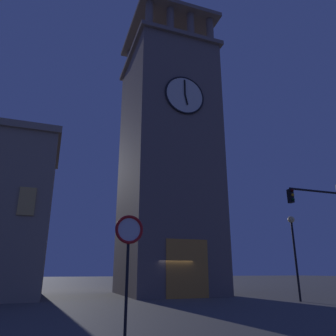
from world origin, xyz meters
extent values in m
plane|color=#56544F|center=(0.00, 0.00, 0.00)|extent=(200.00, 200.00, 0.00)
cube|color=#75665B|center=(-0.86, -3.34, 10.90)|extent=(7.27, 8.55, 21.79)
cube|color=#75665B|center=(-0.86, -3.34, 21.99)|extent=(7.87, 9.15, 0.40)
cylinder|color=#75665B|center=(-3.90, 0.33, 23.61)|extent=(0.70, 0.70, 2.83)
cylinder|color=#75665B|center=(-1.87, 0.33, 23.61)|extent=(0.70, 0.70, 2.83)
cylinder|color=#75665B|center=(0.15, 0.33, 23.61)|extent=(0.70, 0.70, 2.83)
cylinder|color=#75665B|center=(2.17, 0.33, 23.61)|extent=(0.70, 0.70, 2.83)
cylinder|color=#75665B|center=(-3.90, -7.02, 23.61)|extent=(0.70, 0.70, 2.83)
cylinder|color=#75665B|center=(-1.87, -7.02, 23.61)|extent=(0.70, 0.70, 2.83)
cylinder|color=#75665B|center=(0.15, -7.02, 23.61)|extent=(0.70, 0.70, 2.83)
cylinder|color=#75665B|center=(2.17, -7.02, 23.61)|extent=(0.70, 0.70, 2.83)
cube|color=#75665B|center=(-0.86, -3.34, 25.22)|extent=(7.87, 9.15, 0.40)
cylinder|color=black|center=(-0.86, -3.34, 26.73)|extent=(0.12, 0.12, 2.61)
cylinder|color=silver|center=(-0.86, 0.99, 15.79)|extent=(3.33, 0.12, 3.33)
torus|color=black|center=(-0.86, 1.01, 15.79)|extent=(3.49, 0.16, 3.49)
cube|color=black|center=(-0.97, 1.09, 15.34)|extent=(0.32, 0.06, 0.92)
cube|color=black|center=(-0.85, 1.09, 16.49)|extent=(0.14, 0.06, 1.42)
cube|color=orange|center=(-0.86, 0.88, 2.00)|extent=(3.20, 0.24, 4.00)
cube|color=#E0B259|center=(10.11, 0.83, 6.04)|extent=(1.00, 0.12, 1.80)
cylinder|color=black|center=(-5.28, 9.03, 6.10)|extent=(3.46, 0.12, 0.12)
cube|color=black|center=(-3.55, 9.03, 5.67)|extent=(0.22, 0.30, 0.75)
sphere|color=#360505|center=(-3.55, 9.21, 5.95)|extent=(0.16, 0.16, 0.16)
sphere|color=orange|center=(-3.55, 9.21, 5.70)|extent=(0.16, 0.16, 0.16)
sphere|color=#063316|center=(-3.55, 9.21, 5.45)|extent=(0.16, 0.16, 0.16)
cylinder|color=black|center=(-6.47, 5.48, 2.42)|extent=(0.14, 0.14, 4.85)
sphere|color=#F9DB8C|center=(-6.47, 5.48, 5.07)|extent=(0.44, 0.44, 0.44)
cylinder|color=black|center=(6.49, 14.09, 1.49)|extent=(0.08, 0.08, 2.97)
cylinder|color=white|center=(6.49, 14.13, 2.87)|extent=(0.70, 0.04, 0.70)
torus|color=red|center=(6.49, 14.15, 2.87)|extent=(0.78, 0.08, 0.78)
camera|label=1|loc=(8.51, 22.87, 1.78)|focal=34.50mm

